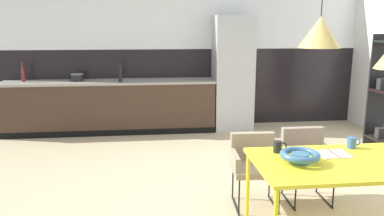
{
  "coord_description": "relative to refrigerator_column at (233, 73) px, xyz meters",
  "views": [
    {
      "loc": [
        -0.65,
        -3.43,
        1.83
      ],
      "look_at": [
        -0.18,
        0.87,
        0.89
      ],
      "focal_mm": 35.28,
      "sensor_mm": 36.0,
      "label": 1
    }
  ],
  "objects": [
    {
      "name": "pendant_lamp_over_table_near",
      "position": [
        -0.17,
        -3.79,
        0.78
      ],
      "size": [
        0.32,
        0.32,
        1.13
      ],
      "color": "black"
    },
    {
      "name": "armchair_corner_seat",
      "position": [
        0.16,
        -2.94,
        -0.51
      ],
      "size": [
        0.49,
        0.47,
        0.76
      ],
      "rotation": [
        0.0,
        0.0,
        3.14
      ],
      "color": "gray",
      "rests_on": "ground"
    },
    {
      "name": "ground_plane",
      "position": [
        -0.81,
        -3.16,
        -1.01
      ],
      "size": [
        9.31,
        9.31,
        0.0
      ],
      "primitive_type": "plane",
      "color": "tan"
    },
    {
      "name": "fruit_bowl",
      "position": [
        -0.28,
        -3.83,
        -0.2
      ],
      "size": [
        0.32,
        0.32,
        0.09
      ],
      "color": "#33607F",
      "rests_on": "dining_table"
    },
    {
      "name": "cooking_pot",
      "position": [
        -2.71,
        0.03,
        -0.04
      ],
      "size": [
        0.21,
        0.21,
        0.15
      ],
      "color": "black",
      "rests_on": "kitchen_counter"
    },
    {
      "name": "dining_table",
      "position": [
        0.15,
        -3.83,
        -0.31
      ],
      "size": [
        1.57,
        0.85,
        0.75
      ],
      "color": "yellow",
      "rests_on": "ground"
    },
    {
      "name": "bottle_oil_tall",
      "position": [
        -1.97,
        -0.18,
        0.04
      ],
      "size": [
        0.07,
        0.07,
        0.35
      ],
      "color": "black",
      "rests_on": "kitchen_counter"
    },
    {
      "name": "armchair_by_stool",
      "position": [
        -0.41,
        -2.99,
        -0.52
      ],
      "size": [
        0.51,
        0.49,
        0.73
      ],
      "rotation": [
        0.0,
        0.0,
        3.09
      ],
      "color": "gray",
      "rests_on": "ground"
    },
    {
      "name": "kitchen_counter",
      "position": [
        -2.18,
        -0.0,
        -0.55
      ],
      "size": [
        3.66,
        0.63,
        0.91
      ],
      "color": "#3C2B20",
      "rests_on": "ground"
    },
    {
      "name": "back_wall_splashback_dark",
      "position": [
        -0.81,
        0.36,
        -0.3
      ],
      "size": [
        6.67,
        0.12,
        1.42
      ],
      "primitive_type": "cube",
      "color": "black",
      "rests_on": "ground"
    },
    {
      "name": "refrigerator_column",
      "position": [
        0.0,
        0.0,
        0.0
      ],
      "size": [
        0.68,
        0.6,
        2.02
      ],
      "primitive_type": "cube",
      "color": "#ADAFB2",
      "rests_on": "ground"
    },
    {
      "name": "mug_wide_latte",
      "position": [
        0.33,
        -3.51,
        -0.21
      ],
      "size": [
        0.13,
        0.08,
        0.1
      ],
      "color": "#335B93",
      "rests_on": "dining_table"
    },
    {
      "name": "bottle_vinegar_dark",
      "position": [
        -3.61,
        0.04,
        0.03
      ],
      "size": [
        0.06,
        0.06,
        0.32
      ],
      "color": "maroon",
      "rests_on": "kitchen_counter"
    },
    {
      "name": "back_wall_panel_upper",
      "position": [
        -0.81,
        0.36,
        1.13
      ],
      "size": [
        6.67,
        0.12,
        1.42
      ],
      "primitive_type": "cube",
      "color": "silver",
      "rests_on": "back_wall_splashback_dark"
    },
    {
      "name": "mug_tall_blue",
      "position": [
        -0.37,
        -3.56,
        -0.21
      ],
      "size": [
        0.12,
        0.07,
        0.1
      ],
      "color": "black",
      "rests_on": "dining_table"
    },
    {
      "name": "open_book",
      "position": [
        0.08,
        -3.67,
        -0.25
      ],
      "size": [
        0.25,
        0.22,
        0.02
      ],
      "color": "white",
      "rests_on": "dining_table"
    }
  ]
}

